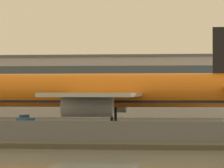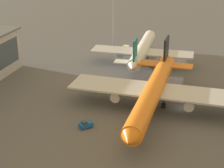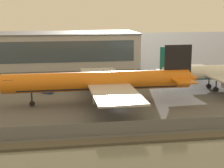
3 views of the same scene
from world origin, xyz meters
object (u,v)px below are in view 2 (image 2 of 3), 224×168
(cargo_jet_orange, at_px, (153,91))
(passenger_jet_white_teal, at_px, (143,50))
(baggage_tug, at_px, (86,125))
(ops_van, at_px, (125,49))
(apron_light_mast_apron_west, at_px, (113,19))

(cargo_jet_orange, relative_size, passenger_jet_white_teal, 1.25)
(cargo_jet_orange, relative_size, baggage_tug, 15.15)
(cargo_jet_orange, xyz_separation_m, baggage_tug, (-13.33, 13.47, -4.69))
(baggage_tug, bearing_deg, passenger_jet_white_teal, -3.82)
(ops_van, bearing_deg, passenger_jet_white_teal, -139.49)
(cargo_jet_orange, distance_m, baggage_tug, 19.52)
(cargo_jet_orange, xyz_separation_m, passenger_jet_white_teal, (35.70, 10.20, -0.57))
(cargo_jet_orange, distance_m, apron_light_mast_apron_west, 49.86)
(ops_van, bearing_deg, apron_light_mast_apron_west, 123.01)
(baggage_tug, distance_m, apron_light_mast_apron_west, 59.01)
(ops_van, relative_size, apron_light_mast_apron_west, 0.23)
(apron_light_mast_apron_west, bearing_deg, cargo_jet_orange, -152.25)
(cargo_jet_orange, bearing_deg, apron_light_mast_apron_west, 27.75)
(passenger_jet_white_teal, bearing_deg, ops_van, 40.51)
(passenger_jet_white_teal, xyz_separation_m, apron_light_mast_apron_west, (7.90, 12.74, 8.24))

